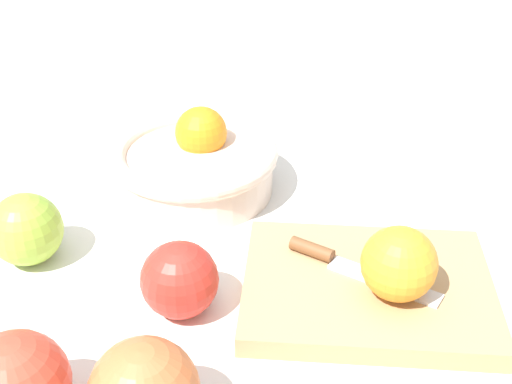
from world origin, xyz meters
TOP-DOWN VIEW (x-y plane):
  - ground_plane at (0.00, 0.00)m, footprint 2.40×2.40m
  - bowl at (-0.13, 0.15)m, footprint 0.20×0.20m
  - cutting_board at (0.09, 0.00)m, footprint 0.26×0.22m
  - orange_on_board at (0.12, -0.01)m, footprint 0.07×0.07m
  - knife at (0.06, 0.01)m, footprint 0.15×0.06m
  - apple_mid_left at (-0.25, -0.02)m, footprint 0.07×0.07m
  - apple_front_left at (-0.08, -0.06)m, footprint 0.07×0.07m
  - apple_front_left_2 at (-0.15, -0.21)m, footprint 0.08×0.08m

SIDE VIEW (x-z plane):
  - ground_plane at x=0.00m, z-range 0.00..0.00m
  - cutting_board at x=0.09m, z-range 0.00..0.02m
  - knife at x=0.06m, z-range 0.02..0.03m
  - bowl at x=-0.13m, z-range -0.01..0.08m
  - apple_front_left at x=-0.08m, z-range 0.00..0.07m
  - apple_mid_left at x=-0.25m, z-range 0.00..0.07m
  - apple_front_left_2 at x=-0.15m, z-range 0.00..0.08m
  - orange_on_board at x=0.12m, z-range 0.02..0.09m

